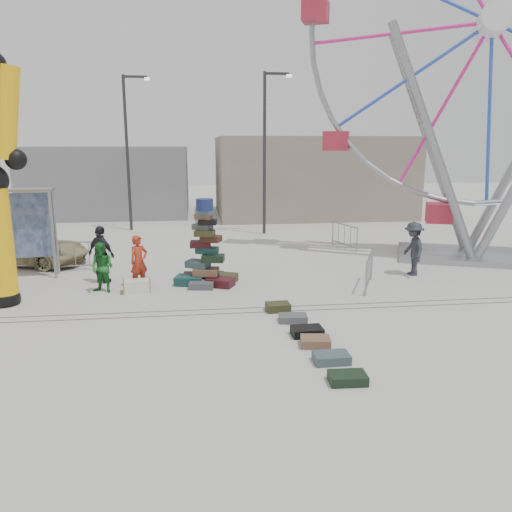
{
  "coord_description": "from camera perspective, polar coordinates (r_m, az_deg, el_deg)",
  "views": [
    {
      "loc": [
        -0.56,
        -12.34,
        4.51
      ],
      "look_at": [
        1.3,
        2.69,
        1.12
      ],
      "focal_mm": 35.0,
      "sensor_mm": 36.0,
      "label": 1
    }
  ],
  "objects": [
    {
      "name": "pedestrian_red",
      "position": [
        16.37,
        -13.24,
        -0.64
      ],
      "size": [
        0.74,
        0.7,
        1.71
      ],
      "primitive_type": "imported",
      "rotation": [
        0.0,
        0.0,
        0.63
      ],
      "color": "#A32C17",
      "rests_on": "ground"
    },
    {
      "name": "barricade_dummy_c",
      "position": [
        19.36,
        -19.98,
        0.03
      ],
      "size": [
        2.0,
        0.12,
        1.1
      ],
      "primitive_type": null,
      "rotation": [
        0.0,
        0.0,
        -0.01
      ],
      "color": "gray",
      "rests_on": "ground"
    },
    {
      "name": "ferris_wheel",
      "position": [
        21.88,
        25.09,
        20.08
      ],
      "size": [
        12.72,
        5.29,
        15.8
      ],
      "rotation": [
        0.0,
        0.0,
        -0.38
      ],
      "color": "gray",
      "rests_on": "ground"
    },
    {
      "name": "ground",
      "position": [
        13.15,
        -4.22,
        -7.49
      ],
      "size": [
        90.0,
        90.0,
        0.0
      ],
      "primitive_type": "plane",
      "color": "#9E9E99",
      "rests_on": "ground"
    },
    {
      "name": "barricade_dummy_b",
      "position": [
        20.37,
        -26.54,
        0.04
      ],
      "size": [
        2.0,
        0.36,
        1.1
      ],
      "primitive_type": null,
      "rotation": [
        0.0,
        0.0,
        -0.13
      ],
      "color": "gray",
      "rests_on": "ground"
    },
    {
      "name": "row_case_0",
      "position": [
        13.91,
        2.53,
        -5.83
      ],
      "size": [
        0.68,
        0.5,
        0.23
      ],
      "primitive_type": "cube",
      "rotation": [
        0.0,
        0.0,
        0.06
      ],
      "color": "#35361B",
      "rests_on": "ground"
    },
    {
      "name": "row_case_5",
      "position": [
        10.08,
        10.43,
        -13.56
      ],
      "size": [
        0.75,
        0.51,
        0.2
      ],
      "primitive_type": "cube",
      "rotation": [
        0.0,
        0.0,
        -0.05
      ],
      "color": "black",
      "rests_on": "ground"
    },
    {
      "name": "steamer_trunk",
      "position": [
        16.04,
        -13.47,
        -3.36
      ],
      "size": [
        0.88,
        0.58,
        0.39
      ],
      "primitive_type": "cube",
      "rotation": [
        0.0,
        0.0,
        0.13
      ],
      "color": "silver",
      "rests_on": "ground"
    },
    {
      "name": "suitcase_tower",
      "position": [
        16.48,
        -5.74,
        -0.51
      ],
      "size": [
        2.18,
        1.8,
        2.82
      ],
      "rotation": [
        0.0,
        0.0,
        -0.32
      ],
      "color": "#164342",
      "rests_on": "ground"
    },
    {
      "name": "track_line_far",
      "position": [
        14.09,
        -4.43,
        -6.08
      ],
      "size": [
        40.0,
        0.04,
        0.01
      ],
      "primitive_type": "cube",
      "color": "#47443F",
      "rests_on": "ground"
    },
    {
      "name": "parked_suv",
      "position": [
        21.04,
        -24.29,
        0.79
      ],
      "size": [
        4.82,
        3.54,
        1.22
      ],
      "primitive_type": "imported",
      "rotation": [
        0.0,
        0.0,
        1.18
      ],
      "color": "tan",
      "rests_on": "ground"
    },
    {
      "name": "row_case_1",
      "position": [
        13.13,
        4.26,
        -7.09
      ],
      "size": [
        0.75,
        0.54,
        0.18
      ],
      "primitive_type": "cube",
      "rotation": [
        0.0,
        0.0,
        -0.08
      ],
      "color": "#4E5255",
      "rests_on": "ground"
    },
    {
      "name": "lamp_post_right",
      "position": [
        25.6,
        1.19,
        12.53
      ],
      "size": [
        1.41,
        0.25,
        8.0
      ],
      "color": "#2D2D30",
      "rests_on": "ground"
    },
    {
      "name": "row_case_3",
      "position": [
        11.66,
        6.81,
        -9.7
      ],
      "size": [
        0.73,
        0.6,
        0.21
      ],
      "primitive_type": "cube",
      "rotation": [
        0.0,
        0.0,
        -0.14
      ],
      "color": "brown",
      "rests_on": "ground"
    },
    {
      "name": "lamp_post_left",
      "position": [
        27.55,
        -14.35,
        12.16
      ],
      "size": [
        1.41,
        0.25,
        8.0
      ],
      "color": "#2D2D30",
      "rests_on": "ground"
    },
    {
      "name": "pedestrian_grey",
      "position": [
        18.33,
        17.51,
        0.8
      ],
      "size": [
        0.74,
        1.24,
        1.9
      ],
      "primitive_type": "imported",
      "rotation": [
        0.0,
        0.0,
        -1.6
      ],
      "color": "#23252F",
      "rests_on": "ground"
    },
    {
      "name": "pedestrian_black",
      "position": [
        17.27,
        -17.25,
        0.16
      ],
      "size": [
        1.17,
        1.06,
        1.92
      ],
      "primitive_type": "imported",
      "rotation": [
        0.0,
        0.0,
        2.48
      ],
      "color": "black",
      "rests_on": "ground"
    },
    {
      "name": "barricade_wheel_back",
      "position": [
        22.51,
        10.07,
        2.27
      ],
      "size": [
        0.62,
        1.96,
        1.1
      ],
      "primitive_type": null,
      "rotation": [
        0.0,
        0.0,
        -1.3
      ],
      "color": "gray",
      "rests_on": "ground"
    },
    {
      "name": "track_line_near",
      "position": [
        13.71,
        -4.35,
        -6.61
      ],
      "size": [
        40.0,
        0.04,
        0.01
      ],
      "primitive_type": "cube",
      "color": "#47443F",
      "rests_on": "ground"
    },
    {
      "name": "building_right",
      "position": [
        33.27,
        6.18,
        9.06
      ],
      "size": [
        12.0,
        8.0,
        5.0
      ],
      "primitive_type": "cube",
      "color": "gray",
      "rests_on": "ground"
    },
    {
      "name": "barricade_wheel_front",
      "position": [
        16.42,
        12.8,
        -1.67
      ],
      "size": [
        0.93,
        1.86,
        1.1
      ],
      "primitive_type": null,
      "rotation": [
        0.0,
        0.0,
        1.14
      ],
      "color": "gray",
      "rests_on": "ground"
    },
    {
      "name": "row_case_4",
      "position": [
        10.88,
        8.62,
        -11.44
      ],
      "size": [
        0.76,
        0.49,
        0.2
      ],
      "primitive_type": "cube",
      "rotation": [
        0.0,
        0.0,
        0.0
      ],
      "color": "#3F545A",
      "rests_on": "ground"
    },
    {
      "name": "row_case_2",
      "position": [
        12.23,
        5.85,
        -8.57
      ],
      "size": [
        0.77,
        0.53,
        0.21
      ],
      "primitive_type": "cube",
      "rotation": [
        0.0,
        0.0,
        0.04
      ],
      "color": "black",
      "rests_on": "ground"
    },
    {
      "name": "pedestrian_green",
      "position": [
        16.16,
        -17.15,
        -1.28
      ],
      "size": [
        0.95,
        0.86,
        1.58
      ],
      "primitive_type": "imported",
      "rotation": [
        0.0,
        0.0,
        -0.44
      ],
      "color": "#1B6D25",
      "rests_on": "ground"
    },
    {
      "name": "building_left",
      "position": [
        34.85,
        -16.18,
        8.31
      ],
      "size": [
        10.0,
        8.0,
        4.4
      ],
      "primitive_type": "cube",
      "color": "gray",
      "rests_on": "ground"
    }
  ]
}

